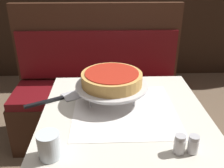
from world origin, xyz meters
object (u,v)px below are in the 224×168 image
Objects in this scene: water_glass_near at (49,145)px; pepper_shaker at (193,144)px; booth_bench at (98,102)px; deep_dish_pizza at (112,79)px; pizza_pan_stand at (112,86)px; pizza_server at (58,99)px; dining_table_rear at (121,37)px; condiment_caddy at (125,21)px; salt_shaker at (180,144)px; dining_table_front at (124,129)px.

water_glass_near reaches higher than pepper_shaker.
booth_bench is 1.22m from pepper_shaker.
pizza_pan_stand is at bearing 180.00° from deep_dish_pizza.
dining_table_rear is at bearing 74.44° from pizza_server.
pizza_server is 1.69m from condiment_caddy.
pizza_pan_stand is 4.82× the size of salt_shaker.
dining_table_rear is 0.59× the size of booth_bench.
deep_dish_pizza reaches higher than pizza_server.
booth_bench is 13.85× the size of water_glass_near.
deep_dish_pizza is at bearing -2.82° from pizza_server.
condiment_caddy is at bearing 67.11° from dining_table_rear.
water_glass_near is 0.50m from pepper_shaker.
condiment_caddy is at bearing 73.97° from pizza_server.
booth_bench reaches higher than pepper_shaker.
condiment_caddy reaches higher than pepper_shaker.
dining_table_rear is 2.21× the size of pizza_pan_stand.
booth_bench is 8.65× the size of condiment_caddy.
pizza_server is 4.21× the size of pepper_shaker.
condiment_caddy is (0.28, 0.95, 0.46)m from booth_bench.
condiment_caddy is at bearing 92.08° from pepper_shaker.
water_glass_near is (-0.15, -1.08, 0.46)m from booth_bench.
pizza_pan_stand is at bearing -83.10° from booth_bench.
pizza_server is at bearing 177.18° from pizza_pan_stand.
pizza_server is at bearing 177.18° from deep_dish_pizza.
water_glass_near is at bearing -133.67° from dining_table_front.
pepper_shaker is (0.50, 0.00, -0.01)m from water_glass_near.
dining_table_rear is 5.07× the size of condiment_caddy.
salt_shaker reaches higher than dining_table_rear.
booth_bench reaches higher than pizza_pan_stand.
pepper_shaker reaches higher than dining_table_front.
dining_table_rear is at bearing 86.38° from dining_table_front.
pepper_shaker is at bearing -71.63° from booth_bench.
condiment_caddy is at bearing 83.03° from pizza_pan_stand.
deep_dish_pizza reaches higher than dining_table_rear.
salt_shaker reaches higher than pepper_shaker.
salt_shaker is at bearing 180.00° from pepper_shaker.
water_glass_near is at bearing -120.41° from pizza_pan_stand.
dining_table_front is at bearing -93.62° from dining_table_rear.
pizza_server is 4.02× the size of salt_shaker.
booth_bench is 4.54× the size of deep_dish_pizza.
water_glass_near reaches higher than salt_shaker.
booth_bench is (-0.24, -0.85, -0.31)m from dining_table_rear.
booth_bench reaches higher than water_glass_near.
water_glass_near is (-0.23, -0.39, -0.07)m from deep_dish_pizza.
pizza_pan_stand is at bearing 120.54° from dining_table_front.
pepper_shaker is at bearing -54.64° from pizza_pan_stand.
dining_table_rear is at bearing -112.89° from condiment_caddy.
condiment_caddy is at bearing 83.03° from deep_dish_pizza.
dining_table_rear is at bearing 91.99° from salt_shaker.
water_glass_near reaches higher than pizza_server.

